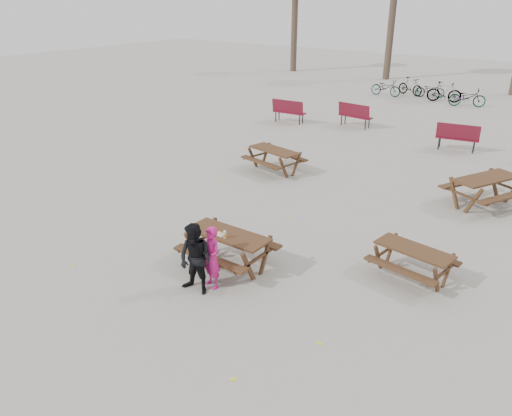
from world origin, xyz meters
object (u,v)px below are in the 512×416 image
Objects in this scene: soda_bottle at (225,235)px; picnic_table_far at (484,191)px; picnic_table_east at (412,263)px; food_tray at (220,235)px; picnic_table_north at (274,160)px; adult at (195,259)px; child at (212,258)px; main_picnic_table at (228,241)px.

soda_bottle reaches higher than picnic_table_far.
soda_bottle is 0.11× the size of picnic_table_east.
food_tray is 6.37m from picnic_table_north.
adult is at bearing -128.50° from picnic_table_east.
child is at bearing -53.72° from picnic_table_north.
soda_bottle is at bearing -11.14° from food_tray.
picnic_table_east is at bearing 32.06° from soda_bottle.
main_picnic_table is 1.04× the size of picnic_table_north.
soda_bottle is 0.09× the size of picnic_table_far.
main_picnic_table is 1.40× the size of child.
picnic_table_east is 0.81× the size of picnic_table_far.
adult is at bearing -177.48° from picnic_table_far.
main_picnic_table is at bearing -142.51° from picnic_table_east.
food_tray is at bearing 168.86° from soda_bottle.
main_picnic_table is at bearing -52.71° from picnic_table_north.
child reaches higher than picnic_table_far.
food_tray reaches higher than picnic_table_east.
picnic_table_north is (-2.88, 6.46, -0.27)m from child.
food_tray is at bearing 178.28° from picnic_table_far.
picnic_table_east is at bearing 38.40° from adult.
soda_bottle is 7.71m from picnic_table_far.
child is 0.68× the size of picnic_table_far.
adult is (-0.12, -0.33, 0.08)m from child.
child reaches higher than soda_bottle.
main_picnic_table reaches higher than picnic_table_east.
soda_bottle reaches higher than picnic_table_east.
adult is (0.04, -0.94, -0.13)m from soda_bottle.
picnic_table_far is at bearing 80.78° from child.
main_picnic_table is 1.25× the size of adult.
main_picnic_table is 3.81m from picnic_table_east.
picnic_table_north is at bearing 107.62° from adult.
soda_bottle is at bearing -68.08° from main_picnic_table.
soda_bottle reaches higher than food_tray.
picnic_table_east is at bearing -20.32° from picnic_table_north.
picnic_table_north is at bearing 113.79° from food_tray.
soda_bottle is at bearing 119.54° from child.
picnic_table_east is (3.33, 1.84, -0.26)m from main_picnic_table.
adult reaches higher than picnic_table_north.
adult is at bearing -83.81° from main_picnic_table.
adult is 7.34m from picnic_table_north.
child reaches higher than picnic_table_north.
picnic_table_east is 0.89× the size of picnic_table_north.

